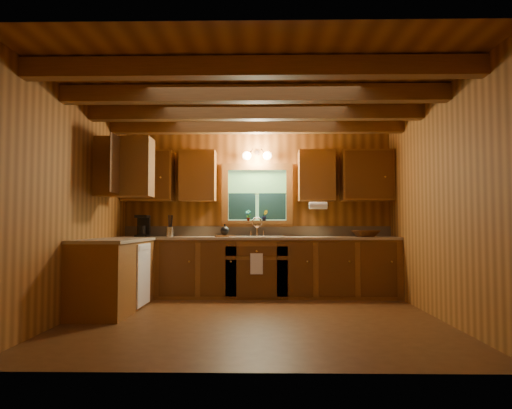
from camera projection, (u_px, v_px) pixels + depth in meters
The scene contains 20 objects.
room at pixel (255, 205), 5.17m from camera, with size 4.20×4.20×4.20m.
ceiling_beams at pixel (255, 104), 5.23m from camera, with size 4.20×2.54×0.18m.
base_cabinets at pixel (222, 270), 6.42m from camera, with size 4.20×2.22×0.86m.
countertop at pixel (223, 239), 6.45m from camera, with size 4.20×2.24×0.04m.
backsplash at pixel (257, 231), 7.04m from camera, with size 4.20×0.02×0.16m, color #9A8667.
dishwasher_panel at pixel (144, 274), 5.84m from camera, with size 0.02×0.60×0.80m, color white.
upper_cabinets at pixel (219, 174), 6.63m from camera, with size 4.19×1.77×0.78m.
window at pixel (257, 197), 7.05m from camera, with size 1.12×0.08×1.00m.
window_sill at pixel (257, 222), 6.98m from camera, with size 1.06×0.14×0.04m, color brown.
wall_sconce at pixel (257, 155), 6.96m from camera, with size 0.45×0.21×0.17m.
paper_towel_roll at pixel (318, 206), 6.69m from camera, with size 0.11×0.11×0.27m, color white.
dish_towel at pixel (257, 264), 6.40m from camera, with size 0.18×0.01×0.30m, color white.
sink at pixel (257, 240), 6.75m from camera, with size 0.82×0.48×0.43m.
coffee_maker at pixel (143, 226), 6.80m from camera, with size 0.18×0.24×0.33m.
utensil_crock at pixel (170, 231), 6.70m from camera, with size 0.12×0.12×0.33m.
cutting_board at pixel (225, 236), 6.68m from camera, with size 0.28×0.20×0.03m, color #532E11.
teakettle at pixel (225, 231), 6.68m from camera, with size 0.13×0.13×0.17m.
wicker_basket at pixel (366, 234), 6.66m from camera, with size 0.41×0.41×0.10m, color #48230C.
potted_plant_left at pixel (248, 215), 6.96m from camera, with size 0.09×0.06×0.18m, color #532E11.
potted_plant_right at pixel (265, 216), 6.98m from camera, with size 0.10×0.08×0.17m, color #532E11.
Camera 1 is at (0.10, -5.17, 1.06)m, focal length 31.32 mm.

